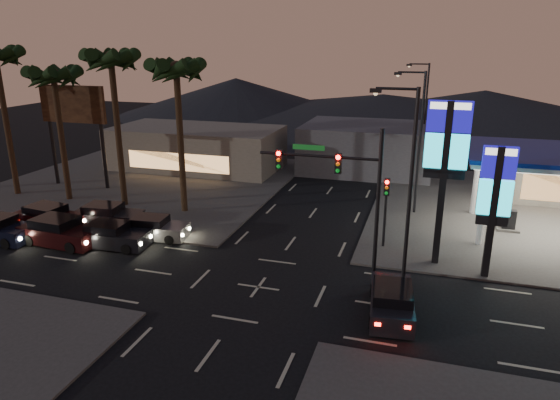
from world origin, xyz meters
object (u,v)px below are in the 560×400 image
(car_lane_a_mid, at_px, (60,232))
(pylon_sign_short, at_px, (495,193))
(car_lane_b_mid, at_px, (107,216))
(car_lane_b_front, at_px, (154,228))
(car_lane_b_rear, at_px, (49,218))
(car_lane_a_front, at_px, (111,236))
(suv_station, at_px, (392,301))
(pylon_sign_tall, at_px, (446,151))
(traffic_signal_mast, at_px, (343,183))

(car_lane_a_mid, bearing_deg, pylon_sign_short, 6.14)
(pylon_sign_short, xyz_separation_m, car_lane_b_mid, (-23.58, 0.87, -3.95))
(pylon_sign_short, relative_size, car_lane_b_mid, 1.45)
(pylon_sign_short, relative_size, car_lane_b_front, 1.59)
(pylon_sign_short, bearing_deg, car_lane_a_mid, -173.86)
(car_lane_b_mid, relative_size, car_lane_b_rear, 0.98)
(car_lane_a_front, bearing_deg, car_lane_b_rear, 165.53)
(car_lane_b_rear, bearing_deg, car_lane_a_front, -14.47)
(car_lane_b_rear, height_order, suv_station, car_lane_b_rear)
(car_lane_a_mid, relative_size, car_lane_b_front, 1.18)
(pylon_sign_tall, relative_size, pylon_sign_short, 1.29)
(car_lane_a_front, xyz_separation_m, car_lane_a_mid, (-3.25, -0.57, 0.09))
(pylon_sign_short, relative_size, car_lane_a_front, 1.52)
(car_lane_a_front, bearing_deg, car_lane_b_front, 48.43)
(car_lane_a_front, relative_size, car_lane_a_mid, 0.88)
(pylon_sign_tall, bearing_deg, pylon_sign_short, -21.80)
(car_lane_b_front, xyz_separation_m, suv_station, (15.14, -5.12, 0.04))
(car_lane_a_front, relative_size, car_lane_b_rear, 0.93)
(pylon_sign_tall, distance_m, car_lane_a_front, 19.81)
(pylon_sign_tall, height_order, car_lane_b_front, pylon_sign_tall)
(car_lane_a_mid, relative_size, suv_station, 1.13)
(traffic_signal_mast, xyz_separation_m, car_lane_b_front, (-12.26, 2.39, -4.58))
(pylon_sign_tall, height_order, car_lane_a_mid, pylon_sign_tall)
(car_lane_b_mid, xyz_separation_m, car_lane_b_rear, (-3.46, -1.42, 0.02))
(pylon_sign_tall, height_order, car_lane_a_front, pylon_sign_tall)
(pylon_sign_short, xyz_separation_m, traffic_signal_mast, (-7.24, -2.51, 0.57))
(car_lane_b_front, distance_m, car_lane_b_mid, 4.19)
(car_lane_b_mid, bearing_deg, pylon_sign_tall, 0.36)
(pylon_sign_tall, distance_m, suv_station, 8.66)
(car_lane_b_mid, bearing_deg, car_lane_a_front, -51.14)
(traffic_signal_mast, bearing_deg, car_lane_a_mid, -179.60)
(traffic_signal_mast, distance_m, car_lane_b_rear, 20.39)
(pylon_sign_tall, bearing_deg, suv_station, -106.66)
(car_lane_a_mid, distance_m, car_lane_b_rear, 3.30)
(car_lane_b_rear, bearing_deg, pylon_sign_short, 1.18)
(car_lane_a_front, bearing_deg, car_lane_a_mid, -169.96)
(car_lane_b_rear, bearing_deg, car_lane_b_front, 3.34)
(pylon_sign_short, bearing_deg, car_lane_b_mid, 177.89)
(car_lane_a_mid, relative_size, car_lane_b_mid, 1.08)
(car_lane_b_front, bearing_deg, car_lane_b_rear, -176.66)
(pylon_sign_tall, relative_size, car_lane_b_mid, 1.87)
(traffic_signal_mast, bearing_deg, suv_station, -43.45)
(suv_station, bearing_deg, car_lane_a_front, 169.32)
(car_lane_b_front, distance_m, car_lane_b_rear, 7.54)
(traffic_signal_mast, height_order, suv_station, traffic_signal_mast)
(car_lane_b_mid, bearing_deg, car_lane_a_mid, -104.26)
(car_lane_b_rear, bearing_deg, car_lane_b_mid, 22.40)
(car_lane_b_front, bearing_deg, suv_station, -18.68)
(car_lane_b_mid, bearing_deg, suv_station, -17.62)
(traffic_signal_mast, xyz_separation_m, car_lane_a_mid, (-17.23, -0.12, -4.46))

